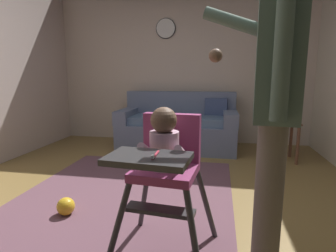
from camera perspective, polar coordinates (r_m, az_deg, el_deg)
name	(u,v)px	position (r m, az deg, el deg)	size (l,w,h in m)	color
ground	(138,216)	(2.44, -6.30, -18.03)	(5.77, 6.76, 0.10)	olive
wall_far	(181,59)	(4.71, 2.82, 13.73)	(4.97, 0.06, 2.77)	beige
area_rug	(117,206)	(2.49, -10.52, -16.05)	(1.96, 2.74, 0.01)	#66434F
couch	(178,127)	(4.25, 2.19, -0.14)	(1.76, 0.86, 0.86)	slate
high_chair	(165,157)	(1.62, -0.61, -6.41)	(0.66, 0.77, 0.94)	#343335
adult_standing	(273,103)	(1.49, 21.01, 4.44)	(0.51, 0.53, 1.71)	#6C6457
toy_ball	(66,206)	(2.44, -20.47, -15.36)	(0.14, 0.14, 0.14)	gold
side_table	(281,132)	(3.91, 22.47, -1.15)	(0.40, 0.40, 0.52)	brown
sippy_cup	(285,118)	(3.88, 23.14, 1.58)	(0.07, 0.07, 0.10)	#284CB7
wall_clock	(166,28)	(4.77, -0.46, 19.61)	(0.33, 0.04, 0.33)	white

